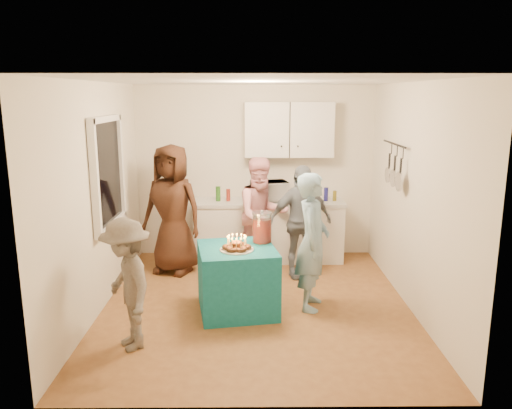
{
  "coord_description": "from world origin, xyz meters",
  "views": [
    {
      "loc": [
        -0.05,
        -5.56,
        2.46
      ],
      "look_at": [
        0.0,
        0.35,
        1.15
      ],
      "focal_mm": 35.0,
      "sensor_mm": 36.0,
      "label": 1
    }
  ],
  "objects_px": {
    "microwave": "(269,191)",
    "punch_jar": "(262,228)",
    "woman_back_center": "(262,215)",
    "party_table": "(237,279)",
    "woman_back_right": "(300,222)",
    "counter": "(268,232)",
    "man_birthday": "(312,242)",
    "woman_back_left": "(172,209)",
    "child_near_left": "(127,284)"
  },
  "relations": [
    {
      "from": "woman_back_right",
      "to": "child_near_left",
      "type": "height_order",
      "value": "woman_back_right"
    },
    {
      "from": "counter",
      "to": "man_birthday",
      "type": "height_order",
      "value": "man_birthday"
    },
    {
      "from": "microwave",
      "to": "party_table",
      "type": "height_order",
      "value": "microwave"
    },
    {
      "from": "woman_back_right",
      "to": "party_table",
      "type": "bearing_deg",
      "value": -143.02
    },
    {
      "from": "microwave",
      "to": "punch_jar",
      "type": "height_order",
      "value": "microwave"
    },
    {
      "from": "microwave",
      "to": "party_table",
      "type": "xyz_separation_m",
      "value": [
        -0.43,
        -1.85,
        -0.67
      ]
    },
    {
      "from": "party_table",
      "to": "woman_back_left",
      "type": "bearing_deg",
      "value": 125.02
    },
    {
      "from": "party_table",
      "to": "child_near_left",
      "type": "distance_m",
      "value": 1.37
    },
    {
      "from": "microwave",
      "to": "party_table",
      "type": "relative_size",
      "value": 0.62
    },
    {
      "from": "party_table",
      "to": "woman_back_left",
      "type": "height_order",
      "value": "woman_back_left"
    },
    {
      "from": "woman_back_right",
      "to": "counter",
      "type": "bearing_deg",
      "value": 102.39
    },
    {
      "from": "microwave",
      "to": "punch_jar",
      "type": "distance_m",
      "value": 1.64
    },
    {
      "from": "man_birthday",
      "to": "child_near_left",
      "type": "height_order",
      "value": "man_birthday"
    },
    {
      "from": "punch_jar",
      "to": "woman_back_center",
      "type": "bearing_deg",
      "value": 88.73
    },
    {
      "from": "microwave",
      "to": "woman_back_right",
      "type": "bearing_deg",
      "value": -73.57
    },
    {
      "from": "microwave",
      "to": "punch_jar",
      "type": "relative_size",
      "value": 1.54
    },
    {
      "from": "child_near_left",
      "to": "woman_back_center",
      "type": "bearing_deg",
      "value": 118.51
    },
    {
      "from": "counter",
      "to": "woman_back_right",
      "type": "height_order",
      "value": "woman_back_right"
    },
    {
      "from": "punch_jar",
      "to": "microwave",
      "type": "bearing_deg",
      "value": 85.04
    },
    {
      "from": "woman_back_left",
      "to": "woman_back_right",
      "type": "bearing_deg",
      "value": 13.5
    },
    {
      "from": "party_table",
      "to": "punch_jar",
      "type": "bearing_deg",
      "value": 37.57
    },
    {
      "from": "woman_back_center",
      "to": "microwave",
      "type": "bearing_deg",
      "value": 55.19
    },
    {
      "from": "punch_jar",
      "to": "woman_back_right",
      "type": "relative_size",
      "value": 0.22
    },
    {
      "from": "woman_back_left",
      "to": "child_near_left",
      "type": "xyz_separation_m",
      "value": [
        -0.11,
        -2.18,
        -0.24
      ]
    },
    {
      "from": "counter",
      "to": "man_birthday",
      "type": "relative_size",
      "value": 1.37
    },
    {
      "from": "counter",
      "to": "microwave",
      "type": "distance_m",
      "value": 0.62
    },
    {
      "from": "man_birthday",
      "to": "woman_back_left",
      "type": "bearing_deg",
      "value": 66.41
    },
    {
      "from": "counter",
      "to": "punch_jar",
      "type": "height_order",
      "value": "punch_jar"
    },
    {
      "from": "woman_back_right",
      "to": "child_near_left",
      "type": "bearing_deg",
      "value": -150.3
    },
    {
      "from": "party_table",
      "to": "woman_back_right",
      "type": "height_order",
      "value": "woman_back_right"
    },
    {
      "from": "microwave",
      "to": "woman_back_left",
      "type": "bearing_deg",
      "value": -171.58
    },
    {
      "from": "microwave",
      "to": "man_birthday",
      "type": "relative_size",
      "value": 0.33
    },
    {
      "from": "party_table",
      "to": "child_near_left",
      "type": "bearing_deg",
      "value": -140.87
    },
    {
      "from": "party_table",
      "to": "child_near_left",
      "type": "height_order",
      "value": "child_near_left"
    },
    {
      "from": "woman_back_center",
      "to": "punch_jar",
      "type": "bearing_deg",
      "value": -113.04
    },
    {
      "from": "microwave",
      "to": "man_birthday",
      "type": "xyz_separation_m",
      "value": [
        0.44,
        -1.76,
        -0.25
      ]
    },
    {
      "from": "party_table",
      "to": "woman_back_center",
      "type": "relative_size",
      "value": 0.52
    },
    {
      "from": "counter",
      "to": "man_birthday",
      "type": "xyz_separation_m",
      "value": [
        0.45,
        -1.76,
        0.37
      ]
    },
    {
      "from": "man_birthday",
      "to": "woman_back_right",
      "type": "relative_size",
      "value": 1.04
    },
    {
      "from": "woman_back_left",
      "to": "woman_back_center",
      "type": "xyz_separation_m",
      "value": [
        1.25,
        0.02,
        -0.09
      ]
    },
    {
      "from": "punch_jar",
      "to": "woman_back_center",
      "type": "height_order",
      "value": "woman_back_center"
    },
    {
      "from": "party_table",
      "to": "child_near_left",
      "type": "xyz_separation_m",
      "value": [
        -1.04,
        -0.85,
        0.28
      ]
    },
    {
      "from": "party_table",
      "to": "woman_back_center",
      "type": "bearing_deg",
      "value": 77.0
    },
    {
      "from": "party_table",
      "to": "child_near_left",
      "type": "relative_size",
      "value": 0.65
    },
    {
      "from": "man_birthday",
      "to": "child_near_left",
      "type": "relative_size",
      "value": 1.22
    },
    {
      "from": "microwave",
      "to": "child_near_left",
      "type": "distance_m",
      "value": 3.1
    },
    {
      "from": "microwave",
      "to": "woman_back_right",
      "type": "relative_size",
      "value": 0.34
    },
    {
      "from": "party_table",
      "to": "microwave",
      "type": "bearing_deg",
      "value": 76.99
    },
    {
      "from": "woman_back_right",
      "to": "child_near_left",
      "type": "relative_size",
      "value": 1.17
    },
    {
      "from": "man_birthday",
      "to": "woman_back_left",
      "type": "height_order",
      "value": "woman_back_left"
    }
  ]
}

